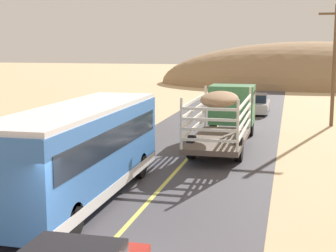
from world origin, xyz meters
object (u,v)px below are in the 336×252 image
Objects in this scene: car_far at (257,104)px; power_pole_mid at (334,61)px; livestock_truck at (228,109)px; bus at (81,150)px.

power_pole_mid reaches higher than car_far.
livestock_truck is 12.19m from car_far.
power_pole_mid reaches higher than bus.
power_pole_mid is (9.45, 18.63, 2.42)m from bus.
car_far is at bearing 135.41° from power_pole_mid.
livestock_truck is at bearing -93.69° from car_far.
power_pole_mid is (5.13, -5.06, 3.47)m from car_far.
livestock_truck is 0.97× the size of bus.
power_pole_mid is (5.91, 7.05, 2.37)m from livestock_truck.
power_pole_mid is at bearing 63.11° from bus.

